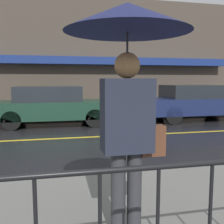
% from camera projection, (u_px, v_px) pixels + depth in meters
% --- Properties ---
extents(ground_plane, '(80.00, 80.00, 0.00)m').
position_uv_depth(ground_plane, '(64.00, 138.00, 7.65)').
color(ground_plane, black).
extents(sidewalk_far, '(28.00, 1.71, 0.12)m').
position_uv_depth(sidewalk_far, '(61.00, 117.00, 11.74)').
color(sidewalk_far, slate).
rests_on(sidewalk_far, ground_plane).
extents(lane_marking, '(25.20, 0.12, 0.01)m').
position_uv_depth(lane_marking, '(64.00, 138.00, 7.65)').
color(lane_marking, gold).
rests_on(lane_marking, ground_plane).
extents(building_storefront, '(28.00, 0.85, 5.63)m').
position_uv_depth(building_storefront, '(59.00, 57.00, 12.36)').
color(building_storefront, '#4C4238').
rests_on(building_storefront, ground_plane).
extents(pedestrian, '(1.18, 1.18, 2.26)m').
position_uv_depth(pedestrian, '(128.00, 53.00, 2.43)').
color(pedestrian, '#333338').
rests_on(pedestrian, sidewalk_near).
extents(car_dark_green, '(4.59, 1.78, 1.47)m').
position_uv_depth(car_dark_green, '(52.00, 105.00, 9.85)').
color(car_dark_green, '#193828').
rests_on(car_dark_green, ground_plane).
extents(car_navy, '(4.39, 1.84, 1.49)m').
position_uv_depth(car_navy, '(194.00, 102.00, 11.09)').
color(car_navy, '#19234C').
rests_on(car_navy, ground_plane).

